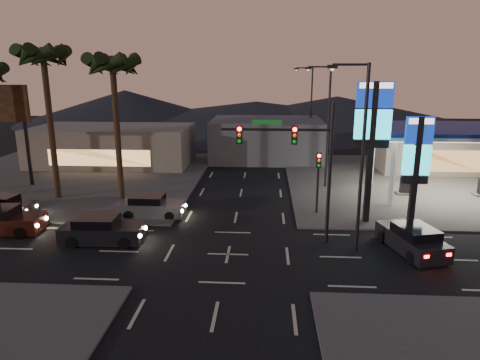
# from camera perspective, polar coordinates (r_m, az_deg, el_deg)

# --- Properties ---
(ground) EXTENTS (140.00, 140.00, 0.00)m
(ground) POSITION_cam_1_polar(r_m,az_deg,el_deg) (23.39, -1.62, -9.88)
(ground) COLOR black
(ground) RESTS_ON ground
(corner_lot_ne) EXTENTS (24.00, 24.00, 0.12)m
(corner_lot_ne) POSITION_cam_1_polar(r_m,az_deg,el_deg) (40.93, 23.47, -0.32)
(corner_lot_ne) COLOR #47443F
(corner_lot_ne) RESTS_ON ground
(corner_lot_nw) EXTENTS (24.00, 24.00, 0.12)m
(corner_lot_nw) POSITION_cam_1_polar(r_m,az_deg,el_deg) (42.43, -21.63, 0.35)
(corner_lot_nw) COLOR #47443F
(corner_lot_nw) RESTS_ON ground
(gas_station) EXTENTS (12.20, 8.20, 5.47)m
(gas_station) POSITION_cam_1_polar(r_m,az_deg,el_deg) (36.36, 26.34, 5.75)
(gas_station) COLOR silver
(gas_station) RESTS_ON ground
(convenience_store) EXTENTS (10.00, 6.00, 4.00)m
(convenience_store) POSITION_cam_1_polar(r_m,az_deg,el_deg) (45.82, 24.01, 3.58)
(convenience_store) COLOR #726B5B
(convenience_store) RESTS_ON ground
(pylon_sign_tall) EXTENTS (2.20, 0.35, 9.00)m
(pylon_sign_tall) POSITION_cam_1_polar(r_m,az_deg,el_deg) (27.71, 17.29, 7.08)
(pylon_sign_tall) COLOR black
(pylon_sign_tall) RESTS_ON ground
(pylon_sign_short) EXTENTS (1.60, 0.35, 7.00)m
(pylon_sign_short) POSITION_cam_1_polar(r_m,az_deg,el_deg) (27.72, 22.52, 2.99)
(pylon_sign_short) COLOR black
(pylon_sign_short) RESTS_ON ground
(traffic_signal_mast) EXTENTS (6.10, 0.39, 8.00)m
(traffic_signal_mast) POSITION_cam_1_polar(r_m,az_deg,el_deg) (23.70, 7.83, 3.59)
(traffic_signal_mast) COLOR black
(traffic_signal_mast) RESTS_ON ground
(pedestal_signal) EXTENTS (0.32, 0.39, 4.30)m
(pedestal_signal) POSITION_cam_1_polar(r_m,az_deg,el_deg) (29.21, 10.39, 0.91)
(pedestal_signal) COLOR black
(pedestal_signal) RESTS_ON ground
(streetlight_near) EXTENTS (2.14, 0.25, 10.00)m
(streetlight_near) POSITION_cam_1_polar(r_m,az_deg,el_deg) (23.09, 15.60, 4.14)
(streetlight_near) COLOR black
(streetlight_near) RESTS_ON ground
(streetlight_mid) EXTENTS (2.14, 0.25, 10.00)m
(streetlight_mid) POSITION_cam_1_polar(r_m,az_deg,el_deg) (35.78, 11.37, 7.86)
(streetlight_mid) COLOR black
(streetlight_mid) RESTS_ON ground
(streetlight_far) EXTENTS (2.14, 0.25, 10.00)m
(streetlight_far) POSITION_cam_1_polar(r_m,az_deg,el_deg) (49.62, 9.23, 9.71)
(streetlight_far) COLOR black
(streetlight_far) RESTS_ON ground
(palm_a) EXTENTS (4.41, 4.41, 10.86)m
(palm_a) POSITION_cam_1_polar(r_m,az_deg,el_deg) (32.63, -16.57, 13.49)
(palm_a) COLOR black
(palm_a) RESTS_ON ground
(palm_b) EXTENTS (4.41, 4.41, 11.46)m
(palm_b) POSITION_cam_1_polar(r_m,az_deg,el_deg) (34.63, -24.67, 13.72)
(palm_b) COLOR black
(palm_b) RESTS_ON ground
(building_far_west) EXTENTS (16.00, 8.00, 4.00)m
(building_far_west) POSITION_cam_1_polar(r_m,az_deg,el_deg) (46.71, -16.56, 4.41)
(building_far_west) COLOR #726B5B
(building_far_west) RESTS_ON ground
(building_far_mid) EXTENTS (12.00, 9.00, 4.40)m
(building_far_mid) POSITION_cam_1_polar(r_m,az_deg,el_deg) (47.81, 3.54, 5.45)
(building_far_mid) COLOR #4C4C51
(building_far_mid) RESTS_ON ground
(hill_left) EXTENTS (40.00, 40.00, 6.00)m
(hill_left) POSITION_cam_1_polar(r_m,az_deg,el_deg) (85.84, -15.01, 9.49)
(hill_left) COLOR black
(hill_left) RESTS_ON ground
(hill_right) EXTENTS (50.00, 50.00, 5.00)m
(hill_right) POSITION_cam_1_polar(r_m,az_deg,el_deg) (82.58, 12.75, 9.10)
(hill_right) COLOR black
(hill_right) RESTS_ON ground
(hill_center) EXTENTS (60.00, 60.00, 4.00)m
(hill_center) POSITION_cam_1_polar(r_m,az_deg,el_deg) (81.61, 2.15, 9.03)
(hill_center) COLOR black
(hill_center) RESTS_ON ground
(car_lane_a_front) EXTENTS (4.80, 2.15, 1.54)m
(car_lane_a_front) POSITION_cam_1_polar(r_m,az_deg,el_deg) (25.95, -17.98, -6.40)
(car_lane_a_front) COLOR black
(car_lane_a_front) RESTS_ON ground
(car_lane_a_mid) EXTENTS (5.08, 2.45, 1.61)m
(car_lane_a_mid) POSITION_cam_1_polar(r_m,az_deg,el_deg) (29.86, -29.34, -4.79)
(car_lane_a_mid) COLOR #33120E
(car_lane_a_mid) RESTS_ON ground
(car_lane_b_front) EXTENTS (4.50, 1.96, 1.45)m
(car_lane_b_front) POSITION_cam_1_polar(r_m,az_deg,el_deg) (29.63, -11.77, -3.48)
(car_lane_b_front) COLOR #5C5C5F
(car_lane_b_front) RESTS_ON ground
(car_lane_b_mid) EXTENTS (4.20, 2.09, 1.33)m
(car_lane_b_mid) POSITION_cam_1_polar(r_m,az_deg,el_deg) (33.49, -28.88, -3.04)
(car_lane_b_mid) COLOR black
(car_lane_b_mid) RESTS_ON ground
(suv_station) EXTENTS (2.98, 4.85, 1.51)m
(suv_station) POSITION_cam_1_polar(r_m,az_deg,el_deg) (25.27, 21.99, -7.35)
(suv_station) COLOR black
(suv_station) RESTS_ON ground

